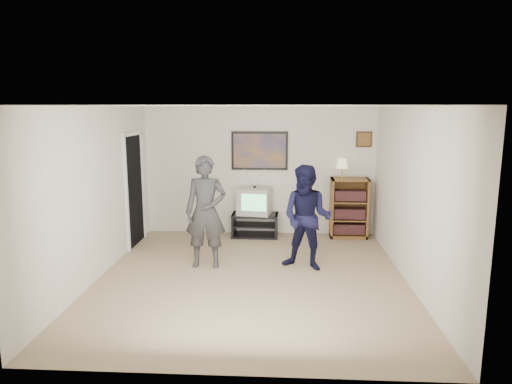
# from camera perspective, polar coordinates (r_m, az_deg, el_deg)

# --- Properties ---
(room_shell) EXTENTS (4.51, 5.00, 2.51)m
(room_shell) POSITION_cam_1_polar(r_m,az_deg,el_deg) (6.84, -0.41, 0.17)
(room_shell) COLOR #8F7E5B
(room_shell) RESTS_ON ground
(media_stand) EXTENTS (0.91, 0.52, 0.45)m
(media_stand) POSITION_cam_1_polar(r_m,az_deg,el_deg) (8.91, -0.12, -4.15)
(media_stand) COLOR black
(media_stand) RESTS_ON room_shell
(crt_television) EXTENTS (0.68, 0.61, 0.52)m
(crt_television) POSITION_cam_1_polar(r_m,az_deg,el_deg) (8.80, -0.18, -1.11)
(crt_television) COLOR #A8A7A3
(crt_television) RESTS_ON media_stand
(bookshelf) EXTENTS (0.70, 0.40, 1.16)m
(bookshelf) POSITION_cam_1_polar(r_m,az_deg,el_deg) (8.96, 11.54, -1.95)
(bookshelf) COLOR #57341A
(bookshelf) RESTS_ON room_shell
(table_lamp) EXTENTS (0.23, 0.23, 0.37)m
(table_lamp) POSITION_cam_1_polar(r_m,az_deg,el_deg) (8.84, 10.70, 2.94)
(table_lamp) COLOR beige
(table_lamp) RESTS_ON bookshelf
(person_tall) EXTENTS (0.65, 0.43, 1.76)m
(person_tall) POSITION_cam_1_polar(r_m,az_deg,el_deg) (7.15, -6.29, -2.48)
(person_tall) COLOR #2F2F31
(person_tall) RESTS_ON room_shell
(person_short) EXTENTS (0.95, 0.84, 1.63)m
(person_short) POSITION_cam_1_polar(r_m,az_deg,el_deg) (7.04, 6.39, -3.24)
(person_short) COLOR black
(person_short) RESTS_ON room_shell
(controller_left) EXTENTS (0.05, 0.13, 0.04)m
(controller_left) POSITION_cam_1_polar(r_m,az_deg,el_deg) (7.24, -6.51, 0.60)
(controller_left) COLOR white
(controller_left) RESTS_ON person_tall
(controller_right) EXTENTS (0.08, 0.13, 0.04)m
(controller_right) POSITION_cam_1_polar(r_m,az_deg,el_deg) (7.23, 6.16, -0.29)
(controller_right) COLOR white
(controller_right) RESTS_ON person_short
(poster) EXTENTS (1.10, 0.03, 0.75)m
(poster) POSITION_cam_1_polar(r_m,az_deg,el_deg) (8.90, 0.45, 5.17)
(poster) COLOR black
(poster) RESTS_ON room_shell
(air_vent) EXTENTS (0.28, 0.02, 0.14)m
(air_vent) POSITION_cam_1_polar(r_m,az_deg,el_deg) (8.92, -3.10, 7.11)
(air_vent) COLOR white
(air_vent) RESTS_ON room_shell
(small_picture) EXTENTS (0.30, 0.03, 0.30)m
(small_picture) POSITION_cam_1_polar(r_m,az_deg,el_deg) (9.01, 13.35, 6.43)
(small_picture) COLOR #392412
(small_picture) RESTS_ON room_shell
(doorway) EXTENTS (0.03, 0.85, 2.00)m
(doorway) POSITION_cam_1_polar(r_m,az_deg,el_deg) (8.53, -15.01, 0.18)
(doorway) COLOR black
(doorway) RESTS_ON room_shell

